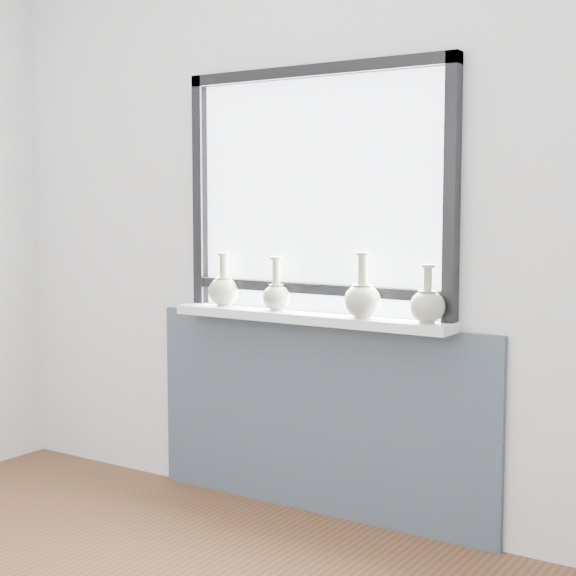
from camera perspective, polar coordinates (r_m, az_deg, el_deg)
The scene contains 8 objects.
back_wall at distance 3.83m, azimuth 2.14°, elevation 4.49°, with size 3.60×0.02×2.60m, color silver.
apron_panel at distance 3.92m, azimuth 1.86°, elevation -8.33°, with size 1.70×0.03×0.86m, color #3D4856.
windowsill at distance 3.78m, azimuth 1.33°, elevation -1.91°, with size 1.32×0.18×0.04m, color silver.
window at distance 3.80m, azimuth 1.86°, elevation 6.61°, with size 1.30×0.06×1.05m.
vase_a at distance 4.04m, azimuth -4.17°, elevation -0.07°, with size 0.14×0.14×0.24m.
vase_b at distance 3.85m, azimuth -0.77°, elevation -0.40°, with size 0.12×0.12×0.24m.
vase_c at distance 3.61m, azimuth 4.83°, elevation -0.65°, with size 0.15×0.15×0.27m.
vase_d at distance 3.49m, azimuth 8.99°, elevation -1.06°, with size 0.14×0.14×0.23m.
Camera 1 is at (1.98, -1.47, 1.37)m, focal length 55.00 mm.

